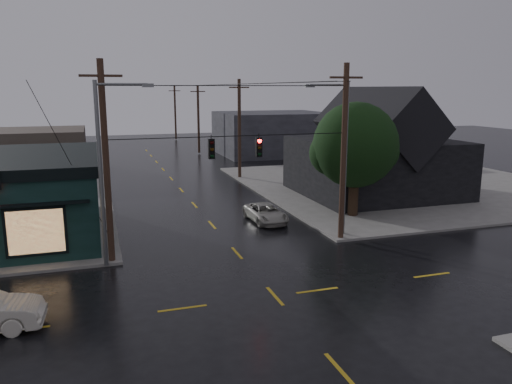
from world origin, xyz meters
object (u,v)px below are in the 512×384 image
object	(u,v)px
corner_tree	(355,145)
suv_silver	(266,213)
utility_pole_ne	(340,240)
utility_pole_nw	(112,263)

from	to	relation	value
corner_tree	suv_silver	size ratio (longest dim) A/B	1.81
utility_pole_ne	suv_silver	size ratio (longest dim) A/B	2.36
corner_tree	utility_pole_nw	distance (m)	17.58
utility_pole_nw	utility_pole_ne	distance (m)	13.00
corner_tree	utility_pole_nw	size ratio (longest dim) A/B	0.77
utility_pole_nw	utility_pole_ne	xyz separation A→B (m)	(13.00, 0.00, 0.00)
utility_pole_ne	suv_silver	distance (m)	5.96
utility_pole_ne	suv_silver	world-z (taller)	utility_pole_ne
utility_pole_nw	suv_silver	xyz separation A→B (m)	(10.10, 5.18, 0.60)
utility_pole_nw	utility_pole_ne	size ratio (longest dim) A/B	1.00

